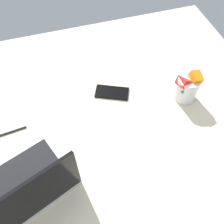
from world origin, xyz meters
The scene contains 5 objects.
bed_mattress centered at (0.00, 0.00, 9.00)cm, with size 180.00×140.00×18.00cm, color beige.
laptop centered at (13.78, 10.94, 22.41)cm, with size 39.04×33.28×23.00cm.
snack_cup centered at (-53.94, -10.95, 24.02)cm, with size 9.73×9.00×14.25cm.
cell_phone centered at (-25.67, -21.69, 18.40)cm, with size 6.80×14.00×0.80cm, color black.
charger_cable centered at (19.41, -14.08, 18.30)cm, with size 17.00×0.60×0.60cm, color black.
Camera 1 is at (-5.56, 44.53, 102.31)cm, focal length 41.01 mm.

